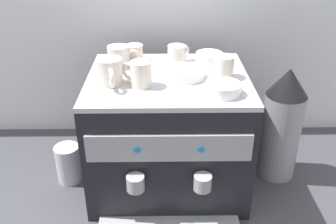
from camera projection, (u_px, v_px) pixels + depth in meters
The scene contains 14 objects.
ground_plane at pixel (168, 178), 1.47m from camera, with size 4.00×4.00×0.00m, color #38383D.
tiled_backsplash_wall at pixel (167, 18), 1.57m from camera, with size 2.80×0.03×1.06m, color silver.
espresso_machine at pixel (168, 132), 1.36m from camera, with size 0.54×0.57×0.43m.
ceramic_cup_0 at pixel (223, 66), 1.25m from camera, with size 0.07×0.11×0.07m.
ceramic_cup_1 at pixel (110, 72), 1.19m from camera, with size 0.08×0.12×0.08m.
ceramic_cup_2 at pixel (120, 56), 1.33m from camera, with size 0.12×0.07×0.07m.
ceramic_cup_3 at pixel (134, 53), 1.39m from camera, with size 0.08×0.08×0.06m.
ceramic_cup_4 at pixel (177, 54), 1.36m from camera, with size 0.08×0.09×0.07m.
ceramic_cup_5 at pixel (140, 74), 1.18m from camera, with size 0.10×0.08×0.08m.
ceramic_bowl_0 at pixel (186, 73), 1.25m from camera, with size 0.13×0.13×0.03m.
ceramic_bowl_1 at pixel (209, 59), 1.36m from camera, with size 0.10×0.10×0.04m.
ceramic_bowl_2 at pixel (223, 89), 1.14m from camera, with size 0.11×0.11×0.03m.
coffee_grinder at pixel (282, 124), 1.40m from camera, with size 0.15×0.15×0.44m.
milk_pitcher at pixel (69, 163), 1.43m from camera, with size 0.09×0.09×0.15m, color #B7B7BC.
Camera 1 is at (-0.02, -1.17, 0.93)m, focal length 40.25 mm.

